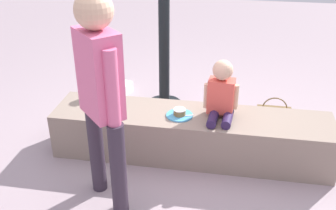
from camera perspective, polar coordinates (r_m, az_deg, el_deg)
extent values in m
plane|color=#9E8B93|center=(3.49, 3.21, -7.07)|extent=(12.00, 12.00, 0.00)
cube|color=gray|center=(3.38, 3.30, -4.32)|extent=(2.32, 0.49, 0.40)
cylinder|color=#2B1C44|center=(3.17, 6.55, -1.82)|extent=(0.10, 0.25, 0.08)
cylinder|color=#2B1C44|center=(3.18, 8.60, -1.90)|extent=(0.10, 0.25, 0.08)
cube|color=#E85548|center=(3.20, 7.67, 1.33)|extent=(0.22, 0.15, 0.28)
sphere|color=#DBAD8C|center=(3.11, 7.92, 5.01)|extent=(0.16, 0.16, 0.16)
cylinder|color=#DBAD8C|center=(3.20, 5.61, 1.34)|extent=(0.05, 0.05, 0.21)
cylinder|color=#DBAD8C|center=(3.22, 9.71, 1.17)|extent=(0.05, 0.05, 0.21)
cylinder|color=#332835|center=(2.69, -7.16, -9.59)|extent=(0.11, 0.11, 0.74)
cylinder|color=#332835|center=(2.95, -10.31, -6.14)|extent=(0.11, 0.11, 0.74)
cube|color=#E0638E|center=(2.50, -9.88, 4.43)|extent=(0.35, 0.36, 0.56)
sphere|color=#DBAD8C|center=(2.37, -10.68, 13.32)|extent=(0.23, 0.23, 0.23)
cylinder|color=#E0638E|center=(2.38, -8.08, 2.01)|extent=(0.09, 0.09, 0.53)
cylinder|color=#E0638E|center=(2.66, -11.32, 4.54)|extent=(0.09, 0.09, 0.53)
cylinder|color=#4CA5D8|center=(3.25, 1.68, -1.49)|extent=(0.22, 0.22, 0.01)
cylinder|color=olive|center=(3.24, 1.68, -1.05)|extent=(0.10, 0.10, 0.05)
cylinder|color=silver|center=(3.22, 1.69, -0.64)|extent=(0.10, 0.10, 0.01)
cube|color=silver|center=(3.23, 2.72, -1.53)|extent=(0.11, 0.04, 0.00)
cube|color=#B259BF|center=(4.10, 6.77, 0.57)|extent=(0.20, 0.09, 0.25)
torus|color=white|center=(4.05, 6.23, 2.21)|extent=(0.08, 0.01, 0.08)
torus|color=white|center=(4.05, 7.50, 2.11)|extent=(0.08, 0.01, 0.08)
cylinder|color=black|center=(4.25, -0.52, 0.15)|extent=(0.36, 0.36, 0.04)
cylinder|color=black|center=(4.01, -0.56, 7.54)|extent=(0.11, 0.11, 1.12)
cylinder|color=silver|center=(3.92, -7.11, -1.37)|extent=(0.07, 0.07, 0.19)
cone|color=silver|center=(3.87, -7.21, 0.05)|extent=(0.07, 0.07, 0.03)
cylinder|color=blue|center=(3.86, -7.23, 0.40)|extent=(0.03, 0.03, 0.02)
cube|color=white|center=(4.53, -7.48, 2.30)|extent=(0.34, 0.37, 0.12)
cube|color=black|center=(3.78, 8.02, -1.98)|extent=(0.27, 0.11, 0.26)
torus|color=black|center=(3.72, 8.15, -0.25)|extent=(0.20, 0.01, 0.20)
cube|color=brown|center=(3.94, 14.95, -1.86)|extent=(0.32, 0.13, 0.21)
torus|color=brown|center=(3.89, 15.14, -0.51)|extent=(0.24, 0.01, 0.24)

